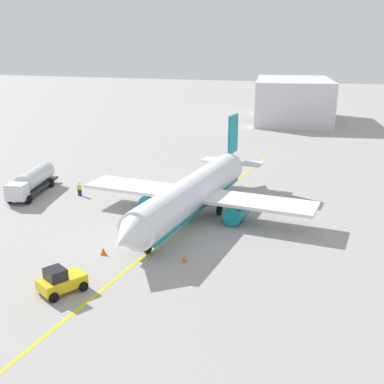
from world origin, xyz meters
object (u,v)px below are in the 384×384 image
at_px(pushback_tug, 61,281).
at_px(safety_cone_wingtip, 103,251).
at_px(airplane, 194,193).
at_px(safety_cone_nose, 184,259).
at_px(refueling_worker, 80,190).
at_px(fuel_tanker, 32,181).

height_order(pushback_tug, safety_cone_wingtip, pushback_tug).
relative_size(airplane, safety_cone_nose, 57.21).
bearing_deg(safety_cone_nose, safety_cone_wingtip, -82.95).
relative_size(pushback_tug, refueling_worker, 2.41).
height_order(refueling_worker, safety_cone_nose, refueling_worker).
bearing_deg(airplane, refueling_worker, -98.67).
bearing_deg(fuel_tanker, airplane, 86.55).
relative_size(fuel_tanker, safety_cone_nose, 19.64).
bearing_deg(safety_cone_nose, refueling_worker, -126.37).
distance_m(fuel_tanker, safety_cone_nose, 29.02).
distance_m(airplane, safety_cone_wingtip, 13.86).
distance_m(airplane, pushback_tug, 20.78).
relative_size(airplane, safety_cone_wingtip, 48.69).
bearing_deg(airplane, safety_cone_wingtip, -20.52).
bearing_deg(pushback_tug, safety_cone_nose, 138.12).
bearing_deg(refueling_worker, safety_cone_nose, 53.63).
distance_m(airplane, refueling_worker, 16.79).
distance_m(refueling_worker, safety_cone_wingtip, 19.27).
xyz_separation_m(airplane, pushback_tug, (20.21, -4.53, -1.73)).
relative_size(fuel_tanker, pushback_tug, 2.79).
bearing_deg(pushback_tug, airplane, 167.35).
bearing_deg(safety_cone_wingtip, refueling_worker, -142.58).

